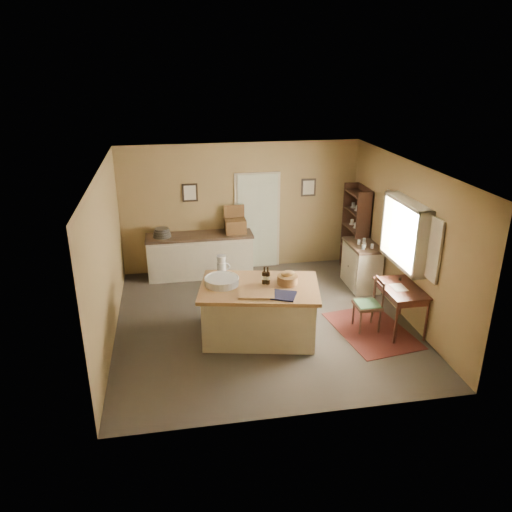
{
  "coord_description": "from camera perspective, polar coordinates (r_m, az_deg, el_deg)",
  "views": [
    {
      "loc": [
        -1.45,
        -7.52,
        4.27
      ],
      "look_at": [
        -0.08,
        0.21,
        1.15
      ],
      "focal_mm": 35.0,
      "sensor_mm": 36.0,
      "label": 1
    }
  ],
  "objects": [
    {
      "name": "shelving_unit",
      "position": [
        10.62,
        11.5,
        2.87
      ],
      "size": [
        0.31,
        0.83,
        1.85
      ],
      "color": "black",
      "rests_on": "ground"
    },
    {
      "name": "rug",
      "position": [
        8.71,
        13.07,
        -8.26
      ],
      "size": [
        1.32,
        1.74,
        0.01
      ],
      "primitive_type": "cube",
      "rotation": [
        0.0,
        0.0,
        0.14
      ],
      "color": "#57231B",
      "rests_on": "ground"
    },
    {
      "name": "ceiling",
      "position": [
        7.82,
        0.87,
        10.09
      ],
      "size": [
        5.0,
        5.0,
        0.0
      ],
      "primitive_type": "plane",
      "color": "silver",
      "rests_on": "wall_back"
    },
    {
      "name": "writing_desk",
      "position": [
        8.59,
        16.22,
        -4.01
      ],
      "size": [
        0.6,
        0.98,
        0.82
      ],
      "color": "#351812",
      "rests_on": "ground"
    },
    {
      "name": "wall_back",
      "position": [
        10.54,
        -1.74,
        5.58
      ],
      "size": [
        5.0,
        0.1,
        2.7
      ],
      "primitive_type": "cube",
      "color": "olive",
      "rests_on": "ground"
    },
    {
      "name": "wall_front",
      "position": [
        5.99,
        5.35,
        -7.62
      ],
      "size": [
        5.0,
        0.1,
        2.7
      ],
      "primitive_type": "cube",
      "color": "olive",
      "rests_on": "ground"
    },
    {
      "name": "ground",
      "position": [
        8.77,
        0.77,
        -7.47
      ],
      "size": [
        5.0,
        5.0,
        0.0
      ],
      "primitive_type": "plane",
      "color": "#51483E",
      "rests_on": "ground"
    },
    {
      "name": "right_cabinet",
      "position": [
        10.1,
        11.96,
        -0.99
      ],
      "size": [
        0.54,
        0.96,
        0.99
      ],
      "color": "#B5AA91",
      "rests_on": "ground"
    },
    {
      "name": "wall_left",
      "position": [
        8.13,
        -16.75,
        -0.32
      ],
      "size": [
        0.1,
        5.0,
        2.7
      ],
      "primitive_type": "cube",
      "color": "olive",
      "rests_on": "ground"
    },
    {
      "name": "window",
      "position": [
        8.72,
        16.94,
        2.53
      ],
      "size": [
        0.25,
        1.99,
        1.12
      ],
      "color": "#B5AA91",
      "rests_on": "ground"
    },
    {
      "name": "work_island",
      "position": [
        8.11,
        0.31,
        -6.16
      ],
      "size": [
        2.08,
        1.58,
        1.2
      ],
      "rotation": [
        0.0,
        0.0,
        -0.2
      ],
      "color": "#B5AA91",
      "rests_on": "ground"
    },
    {
      "name": "desk_chair",
      "position": [
        8.55,
        12.61,
        -5.52
      ],
      "size": [
        0.42,
        0.42,
        0.88
      ],
      "primitive_type": null,
      "rotation": [
        0.0,
        0.0,
        -0.01
      ],
      "color": "black",
      "rests_on": "ground"
    },
    {
      "name": "framed_prints",
      "position": [
        10.45,
        -0.65,
        7.55
      ],
      "size": [
        2.82,
        0.02,
        0.38
      ],
      "color": "black",
      "rests_on": "ground"
    },
    {
      "name": "wall_right",
      "position": [
        8.98,
        16.69,
        1.76
      ],
      "size": [
        0.1,
        5.0,
        2.7
      ],
      "primitive_type": "cube",
      "color": "olive",
      "rests_on": "ground"
    },
    {
      "name": "door",
      "position": [
        10.65,
        0.17,
        4.1
      ],
      "size": [
        0.97,
        0.06,
        2.11
      ],
      "primitive_type": "cube",
      "color": "beige",
      "rests_on": "ground"
    },
    {
      "name": "sideboard",
      "position": [
        10.45,
        -6.36,
        0.27
      ],
      "size": [
        2.18,
        0.62,
        1.18
      ],
      "color": "#B5AA91",
      "rests_on": "ground"
    }
  ]
}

